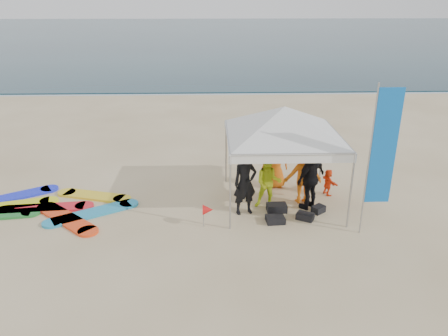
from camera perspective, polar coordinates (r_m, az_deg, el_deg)
name	(u,v)px	position (r m, az deg, el deg)	size (l,w,h in m)	color
ground	(234,255)	(10.60, 1.36, -11.32)	(120.00, 120.00, 0.00)	beige
ocean	(213,34)	(69.10, -1.40, 17.10)	(160.00, 84.00, 0.08)	#0C2633
shoreline_foam	(219,93)	(27.67, -0.67, 9.79)	(160.00, 1.20, 0.01)	silver
person_black_a	(245,183)	(12.09, 2.76, -1.96)	(0.67, 0.44, 1.84)	black
person_yellow	(268,182)	(12.52, 5.83, -1.89)	(0.76, 0.59, 1.56)	#D1E920
person_orange_a	(303,174)	(12.95, 10.27, -0.76)	(1.16, 0.67, 1.79)	orange
person_black_b	(311,178)	(12.60, 11.26, -1.26)	(1.10, 0.46, 1.88)	black
person_orange_b	(275,162)	(13.86, 6.72, 0.82)	(0.84, 0.55, 1.72)	#D26112
person_seated	(328,182)	(13.75, 13.43, -1.81)	(0.77, 0.25, 0.83)	#FF4616
canopy_tent	(285,107)	(12.21, 7.94, 7.92)	(4.41, 4.41, 3.33)	#A5A5A8
feather_flag	(382,149)	(11.20, 19.97, 2.35)	(0.66, 0.04, 3.91)	#A5A5A8
marker_pennant	(208,210)	(11.55, -2.12, -5.49)	(0.28, 0.28, 0.64)	#A5A5A8
gear_pile	(289,213)	(12.39, 8.45, -5.80)	(1.79, 1.05, 0.22)	black
surfboard_spread	(45,207)	(13.70, -22.37, -4.79)	(4.82, 3.14, 0.07)	red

